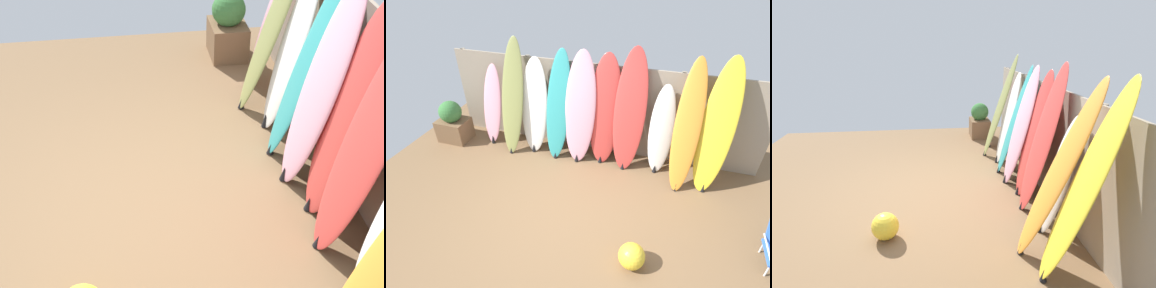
# 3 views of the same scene
# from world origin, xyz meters

# --- Properties ---
(ground) EXTENTS (7.68, 7.68, 0.00)m
(ground) POSITION_xyz_m (0.00, 0.00, 0.00)
(ground) COLOR brown
(fence_back) EXTENTS (6.08, 0.11, 1.80)m
(fence_back) POSITION_xyz_m (-0.00, 2.01, 0.90)
(fence_back) COLOR gray
(fence_back) RESTS_ON ground
(surfboard_pink_0) EXTENTS (0.50, 0.52, 1.63)m
(surfboard_pink_0) POSITION_xyz_m (-2.16, 1.67, 0.80)
(surfboard_pink_0) COLOR pink
(surfboard_pink_0) RESTS_ON ground
(surfboard_olive_1) EXTENTS (0.46, 0.73, 2.19)m
(surfboard_olive_1) POSITION_xyz_m (-1.61, 1.58, 1.09)
(surfboard_olive_1) COLOR olive
(surfboard_olive_1) RESTS_ON ground
(surfboard_white_2) EXTENTS (0.55, 0.49, 1.88)m
(surfboard_white_2) POSITION_xyz_m (-1.19, 1.65, 0.93)
(surfboard_white_2) COLOR white
(surfboard_white_2) RESTS_ON ground
(surfboard_teal_3) EXTENTS (0.51, 0.64, 2.06)m
(surfboard_teal_3) POSITION_xyz_m (-0.69, 1.64, 1.02)
(surfboard_teal_3) COLOR teal
(surfboard_teal_3) RESTS_ON ground
(surfboard_pink_4) EXTENTS (0.61, 0.58, 2.09)m
(surfboard_pink_4) POSITION_xyz_m (-0.26, 1.64, 1.04)
(surfboard_pink_4) COLOR pink
(surfboard_pink_4) RESTS_ON ground
(surfboard_red_5) EXTENTS (0.62, 0.54, 2.06)m
(surfboard_red_5) POSITION_xyz_m (0.19, 1.72, 1.02)
(surfboard_red_5) COLOR #D13D38
(surfboard_red_5) RESTS_ON ground
(surfboard_red_6) EXTENTS (0.58, 0.56, 2.21)m
(surfboard_red_6) POSITION_xyz_m (0.65, 1.68, 1.09)
(surfboard_red_6) COLOR #D13D38
(surfboard_red_6) RESTS_ON ground
(planter_box) EXTENTS (0.62, 0.49, 0.90)m
(planter_box) POSITION_xyz_m (-3.00, 1.38, 0.41)
(planter_box) COLOR brown
(planter_box) RESTS_ON ground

